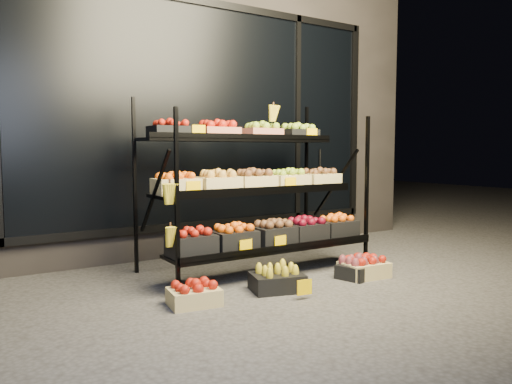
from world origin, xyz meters
TOP-DOWN VIEW (x-y plane):
  - ground at (0.00, 0.00)m, footprint 24.00×24.00m
  - building at (0.00, 2.59)m, footprint 6.00×2.08m
  - display_rack at (-0.02, 0.60)m, footprint 2.18×1.02m
  - tag_floor_a at (-0.21, -0.40)m, footprint 0.13×0.01m
  - floor_crate_left at (-1.00, -0.06)m, footprint 0.41×0.32m
  - floor_crate_midleft at (-0.25, -0.08)m, footprint 0.49×0.42m
  - floor_crate_midright at (0.68, -0.15)m, footprint 0.43×0.34m
  - floor_crate_right at (0.62, -0.13)m, footprint 0.43×0.36m

SIDE VIEW (x-z plane):
  - ground at x=0.00m, z-range 0.00..0.00m
  - tag_floor_a at x=-0.21m, z-range 0.00..0.12m
  - floor_crate_right at x=0.62m, z-range -0.01..0.18m
  - floor_crate_left at x=-1.00m, z-range -0.01..0.19m
  - floor_crate_midright at x=0.68m, z-range -0.01..0.20m
  - floor_crate_midleft at x=-0.25m, z-range -0.01..0.20m
  - display_rack at x=-0.02m, z-range -0.08..1.66m
  - building at x=0.00m, z-range 0.00..3.50m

